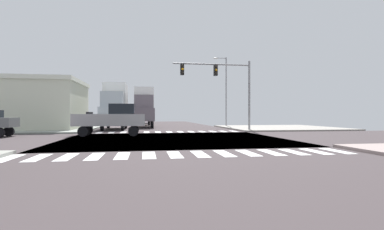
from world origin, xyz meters
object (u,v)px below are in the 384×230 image
Objects in this scene: box_truck_trailing_2 at (144,106)px; street_lamp at (224,86)px; suv_outer_2 at (144,115)px; sedan_inner_2 at (144,117)px; traffic_signal_mast at (220,78)px; box_truck_leading_1 at (115,105)px; pickup_farside_1 at (112,118)px; bank_building at (1,105)px.

street_lamp is at bearing 179.03° from box_truck_trailing_2.
suv_outer_2 reaches higher than sedan_inner_2.
sedan_inner_2 is at bearing 144.04° from street_lamp.
box_truck_trailing_2 is at bearing 90.00° from sedan_inner_2.
sedan_inner_2 is (0.00, -8.55, -0.28)m from suv_outer_2.
street_lamp reaches higher than box_truck_trailing_2.
box_truck_trailing_2 is (-10.13, 0.17, -2.66)m from street_lamp.
box_truck_leading_1 is at bearing 151.66° from traffic_signal_mast.
sedan_inner_2 is (3.00, 11.57, -1.45)m from box_truck_leading_1.
suv_outer_2 is (0.00, 15.72, -1.17)m from box_truck_trailing_2.
pickup_farside_1 is at bearing 83.79° from sedan_inner_2.
street_lamp is 1.92× the size of suv_outer_2.
traffic_signal_mast is 10.72m from pickup_farside_1.
box_truck_trailing_2 is at bearing -124.35° from box_truck_leading_1.
suv_outer_2 is at bearing -90.00° from box_truck_trailing_2.
sedan_inner_2 is (-7.01, 16.97, -3.79)m from traffic_signal_mast.
traffic_signal_mast is 18.75m from sedan_inner_2.
street_lamp is at bearing 137.55° from pickup_farside_1.
traffic_signal_mast is at bearing 113.02° from pickup_farside_1.
traffic_signal_mast reaches higher than pickup_farside_1.
pickup_farside_1 is 21.04m from sedan_inner_2.
bank_building is 11.07m from box_truck_leading_1.
bank_building is (-24.20, -4.23, -2.68)m from street_lamp.
bank_building is at bearing 17.38° from box_truck_trailing_2.
suv_outer_2 is 1.07× the size of sedan_inner_2.
traffic_signal_mast is at bearing 105.37° from suv_outer_2.
box_truck_trailing_2 reaches higher than pickup_farside_1.
bank_building is at bearing 0.07° from box_truck_leading_1.
bank_building reaches higher than box_truck_trailing_2.
traffic_signal_mast is 26.69m from suv_outer_2.
box_truck_leading_1 is at bearing -162.19° from street_lamp.
traffic_signal_mast is at bearing 112.45° from sedan_inner_2.
bank_building is 18.28m from sedan_inner_2.
pickup_farside_1 is 1.11× the size of suv_outer_2.
street_lamp is at bearing 72.02° from traffic_signal_mast.
traffic_signal_mast is 1.02× the size of box_truck_leading_1.
bank_building is 24.58m from suv_outer_2.
box_truck_trailing_2 is at bearing 179.03° from street_lamp.
street_lamp reaches higher than traffic_signal_mast.
box_truck_leading_1 is (-10.01, 5.40, -2.35)m from traffic_signal_mast.
suv_outer_2 is (-7.01, 25.51, -3.52)m from traffic_signal_mast.
street_lamp is 13.18m from sedan_inner_2.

